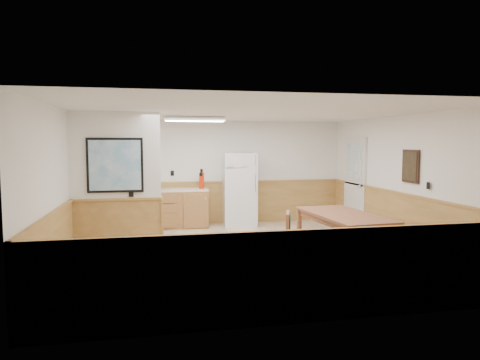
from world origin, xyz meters
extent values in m
plane|color=tan|center=(0.00, 0.00, 0.00)|extent=(6.00, 6.00, 0.00)
cube|color=white|center=(0.00, 0.00, 2.50)|extent=(6.00, 6.00, 0.02)
cube|color=white|center=(0.00, 3.00, 1.25)|extent=(6.00, 0.02, 2.50)
cube|color=white|center=(3.00, 0.00, 1.25)|extent=(0.02, 6.00, 2.50)
cube|color=white|center=(-3.00, 0.00, 1.25)|extent=(0.02, 6.00, 2.50)
cube|color=tan|center=(0.00, 2.98, 0.50)|extent=(6.00, 0.04, 1.00)
cube|color=tan|center=(2.98, 0.00, 0.50)|extent=(0.04, 6.00, 1.00)
cube|color=tan|center=(-2.98, 0.00, 0.50)|extent=(0.04, 6.00, 1.00)
cube|color=white|center=(-2.25, 0.20, 1.75)|extent=(1.50, 0.15, 1.50)
cube|color=tan|center=(-2.25, 0.20, 0.50)|extent=(1.50, 0.17, 1.00)
cube|color=black|center=(-2.25, 0.10, 1.60)|extent=(0.92, 0.03, 0.92)
cube|color=white|center=(-2.25, 0.09, 1.60)|extent=(0.84, 0.01, 0.84)
cube|color=#A27639|center=(-1.10, 2.68, 0.43)|extent=(1.40, 0.60, 0.86)
cube|color=#A27639|center=(-2.57, 2.68, 0.43)|extent=(0.06, 0.60, 0.86)
cube|color=#A27639|center=(-1.83, 2.68, 0.43)|extent=(0.06, 0.60, 0.86)
cube|color=beige|center=(-1.50, 2.68, 0.88)|extent=(2.20, 0.60, 0.04)
cube|color=beige|center=(-1.50, 2.98, 0.95)|extent=(2.20, 0.02, 0.10)
cube|color=silver|center=(2.97, 1.90, 1.02)|extent=(0.05, 1.02, 2.15)
cube|color=silver|center=(2.96, 1.90, 1.02)|extent=(0.04, 0.90, 2.05)
cube|color=silver|center=(2.94, 1.90, 1.55)|extent=(0.02, 0.76, 0.80)
cube|color=silver|center=(-2.10, 2.98, 1.55)|extent=(0.80, 0.03, 1.00)
cube|color=white|center=(-2.10, 2.96, 1.55)|extent=(0.70, 0.01, 0.90)
cube|color=black|center=(2.97, -0.30, 1.55)|extent=(0.03, 0.50, 0.60)
cube|color=black|center=(2.95, -0.30, 1.55)|extent=(0.01, 0.42, 0.52)
cube|color=silver|center=(-0.80, 1.30, 2.45)|extent=(1.20, 0.30, 0.08)
cube|color=white|center=(-0.80, 1.30, 2.40)|extent=(1.15, 0.25, 0.01)
cube|color=silver|center=(0.37, 2.63, 0.87)|extent=(0.81, 0.75, 1.74)
cube|color=silver|center=(0.68, 2.27, 1.58)|extent=(0.03, 0.02, 0.22)
cube|color=silver|center=(0.68, 2.27, 1.04)|extent=(0.03, 0.02, 0.41)
cube|color=#9E5C3A|center=(1.61, -0.48, 0.72)|extent=(1.14, 2.03, 0.05)
cube|color=#9E5C3A|center=(1.61, -0.48, 0.65)|extent=(1.03, 1.92, 0.10)
cube|color=#9E5C3A|center=(1.26, -1.43, 0.35)|extent=(0.08, 0.08, 0.70)
cube|color=#9E5C3A|center=(1.10, 0.40, 0.35)|extent=(0.08, 0.08, 0.70)
cube|color=#9E5C3A|center=(2.11, -1.36, 0.35)|extent=(0.08, 0.08, 0.70)
cube|color=#9E5C3A|center=(1.95, 0.47, 0.35)|extent=(0.08, 0.08, 0.70)
cube|color=#9E5C3A|center=(2.80, -0.52, 0.42)|extent=(0.54, 1.61, 0.05)
cube|color=#9E5C3A|center=(2.80, -1.26, 0.20)|extent=(0.33, 0.10, 0.40)
cube|color=#9E5C3A|center=(2.80, 0.21, 0.20)|extent=(0.33, 0.10, 0.40)
cube|color=#9E5C3A|center=(0.71, -0.80, 0.42)|extent=(0.62, 0.62, 0.06)
cube|color=#0E4A3A|center=(0.71, -0.80, 0.47)|extent=(0.57, 0.57, 0.03)
cube|color=#9E5C3A|center=(0.51, -0.73, 0.65)|extent=(0.20, 0.48, 0.40)
cube|color=#0E4A3A|center=(0.31, -0.67, 0.65)|extent=(0.16, 0.41, 0.34)
cube|color=#9E5C3A|center=(0.44, -0.94, 0.20)|extent=(0.05, 0.05, 0.39)
cube|color=#9E5C3A|center=(0.58, -0.53, 0.20)|extent=(0.05, 0.05, 0.39)
cube|color=#9E5C3A|center=(0.85, -1.07, 0.20)|extent=(0.05, 0.05, 0.39)
cube|color=#9E5C3A|center=(0.98, -0.67, 0.20)|extent=(0.05, 0.05, 0.39)
cylinder|color=red|center=(-0.54, 2.64, 1.09)|extent=(0.15, 0.15, 0.38)
cylinder|color=black|center=(-0.54, 2.64, 1.32)|extent=(0.06, 0.06, 0.08)
cylinder|color=#1A9230|center=(-2.25, 2.71, 1.01)|extent=(0.07, 0.07, 0.21)
camera|label=1|loc=(-1.58, -7.31, 1.98)|focal=32.00mm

